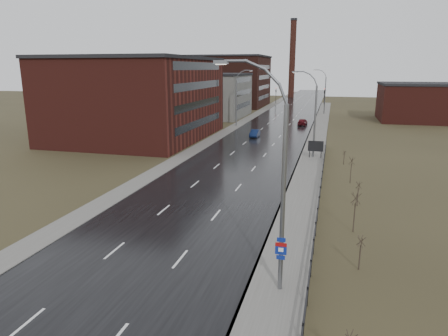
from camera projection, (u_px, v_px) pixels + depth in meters
The scene contains 25 objects.
ground at pixel (114, 288), 21.85m from camera, with size 320.00×320.00×0.00m, color #2D2819.
road at pixel (273, 129), 78.02m from camera, with size 14.00×300.00×0.06m, color black.
sidewalk_right at pixel (311, 159), 52.41m from camera, with size 3.20×180.00×0.18m, color #595651.
curb_right at pixel (299, 158), 52.80m from camera, with size 0.16×180.00×0.18m, color slate.
sidewalk_left at pixel (233, 128), 80.09m from camera, with size 2.40×260.00×0.12m, color #595651.
warehouse_near at pixel (139, 98), 67.67m from camera, with size 22.44×28.56×13.50m.
warehouse_mid at pixel (212, 95), 98.16m from camera, with size 16.32×20.40×10.50m.
warehouse_far at pixel (224, 81), 126.91m from camera, with size 26.52×24.48×15.50m.
building_right at pixel (422, 102), 89.89m from camera, with size 18.36×16.32×8.50m.
smokestack at pixel (292, 58), 160.03m from camera, with size 2.70×2.70×30.70m.
streetlight_main at pixel (277, 183), 20.10m from camera, with size 3.91×0.29×12.11m.
streetlight_right_mid at pixel (313, 114), 51.98m from camera, with size 3.36×0.28×11.35m.
streetlight_left at pixel (238, 98), 80.43m from camera, with size 3.36×0.28×11.35m.
streetlight_right_far at pixel (324, 92), 102.53m from camera, with size 3.36×0.28×11.35m.
guardrail at pixel (320, 193), 36.21m from camera, with size 0.10×53.05×1.10m.
shrub_b at pixel (360, 252), 23.54m from camera, with size 0.51×0.54×2.14m.
shrub_c at pixel (355, 211), 28.91m from camera, with size 0.71×0.75×3.02m.
shrub_d at pixel (358, 193), 34.50m from camera, with size 0.53×0.55×2.21m.
shrub_e at pixel (351, 169), 41.43m from camera, with size 0.65×0.69×2.78m.
shrub_f at pixel (344, 157), 49.52m from camera, with size 0.43×0.45×1.77m.
billboard at pixel (316, 147), 52.35m from camera, with size 1.97×0.17×2.44m.
traffic_light_left at pixel (276, 90), 135.10m from camera, with size 0.58×2.73×5.30m.
traffic_light_right at pixel (325, 90), 131.04m from camera, with size 0.58×2.73×5.30m.
car_near at pixel (255, 134), 69.27m from camera, with size 1.35×3.87×1.28m, color #0C1A40.
car_far at pixel (303, 122), 83.48m from camera, with size 1.70×4.22×1.44m, color #4F0D13.
Camera 1 is at (10.94, -17.34, 11.68)m, focal length 32.00 mm.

